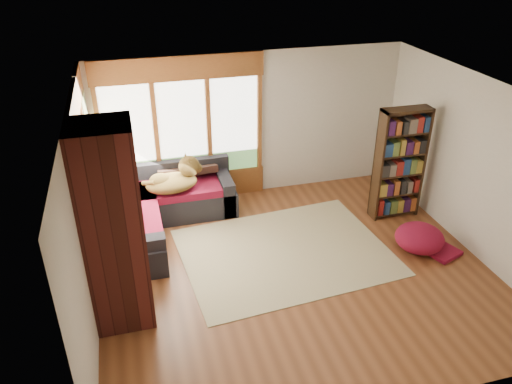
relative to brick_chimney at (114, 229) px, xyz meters
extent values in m
plane|color=brown|center=(2.40, 0.35, -1.30)|extent=(5.50, 5.50, 0.00)
plane|color=white|center=(2.40, 0.35, 1.30)|extent=(5.50, 5.50, 0.00)
cube|color=silver|center=(2.40, 2.85, 0.00)|extent=(5.50, 0.04, 2.60)
cube|color=silver|center=(2.40, -2.15, 0.00)|extent=(5.50, 0.04, 2.60)
cube|color=silver|center=(-0.35, 0.35, 0.00)|extent=(0.04, 5.00, 2.60)
cube|color=silver|center=(5.15, 0.35, 0.00)|extent=(0.04, 5.00, 2.60)
cube|color=brown|center=(1.20, 2.82, 0.05)|extent=(2.82, 0.10, 1.90)
cube|color=white|center=(1.20, 2.82, 0.05)|extent=(2.54, 0.09, 1.62)
cube|color=brown|center=(-0.32, 1.55, 0.05)|extent=(0.10, 2.62, 1.90)
cube|color=white|center=(-0.32, 1.55, 0.05)|extent=(0.09, 2.36, 1.62)
cube|color=#758254|center=(-0.29, 2.38, 0.45)|extent=(0.03, 0.72, 0.90)
cube|color=#471914|center=(0.00, 0.00, 0.00)|extent=(0.70, 0.70, 2.60)
cube|color=black|center=(0.75, 2.40, -1.09)|extent=(2.20, 0.90, 0.42)
cube|color=black|center=(0.75, 2.75, -0.69)|extent=(2.20, 0.20, 0.38)
cube|color=black|center=(1.75, 2.40, -1.00)|extent=(0.20, 0.90, 0.60)
cube|color=maroon|center=(0.65, 2.28, -0.82)|extent=(1.90, 0.66, 0.12)
cube|color=black|center=(0.10, 1.75, -1.09)|extent=(0.90, 2.20, 0.42)
cube|color=black|center=(-0.25, 1.75, -0.69)|extent=(0.20, 2.20, 0.38)
cube|color=black|center=(0.10, 0.75, -1.00)|extent=(0.90, 0.20, 0.60)
cube|color=maroon|center=(0.22, 1.40, -0.82)|extent=(0.66, 1.20, 0.12)
cube|color=maroon|center=(0.22, 2.35, -0.82)|extent=(0.66, 0.66, 0.12)
cube|color=beige|center=(2.40, 0.78, -1.29)|extent=(3.26, 2.60, 0.01)
cube|color=#342011|center=(4.93, 1.38, -0.35)|extent=(0.04, 0.27, 1.91)
cube|color=#342011|center=(4.15, 1.38, -0.35)|extent=(0.04, 0.27, 1.91)
cube|color=#342011|center=(4.54, 1.50, -0.35)|extent=(0.82, 0.02, 1.91)
cube|color=#342011|center=(4.54, 1.38, -1.24)|extent=(0.74, 0.25, 0.03)
cube|color=#342011|center=(4.54, 1.38, -0.88)|extent=(0.74, 0.25, 0.03)
cube|color=#342011|center=(4.54, 1.38, -0.52)|extent=(0.74, 0.25, 0.03)
cube|color=#342011|center=(4.54, 1.38, -0.15)|extent=(0.74, 0.25, 0.03)
cube|color=#342011|center=(4.54, 1.38, 0.21)|extent=(0.74, 0.25, 0.03)
cube|color=#342011|center=(4.54, 1.38, 0.57)|extent=(0.74, 0.25, 0.03)
cube|color=#726659|center=(4.54, 1.36, -0.35)|extent=(0.70, 0.19, 1.75)
ellipsoid|color=maroon|center=(4.41, 0.33, -1.09)|extent=(0.88, 0.88, 0.40)
ellipsoid|color=brown|center=(0.88, 2.16, -0.55)|extent=(0.92, 0.66, 0.29)
sphere|color=brown|center=(1.19, 2.20, -0.41)|extent=(0.39, 0.39, 0.34)
cone|color=brown|center=(1.13, 2.20, -0.27)|extent=(0.14, 0.14, 0.15)
ellipsoid|color=black|center=(0.05, 1.62, -0.57)|extent=(0.76, 0.92, 0.27)
sphere|color=black|center=(-0.05, 1.89, -0.44)|extent=(0.41, 0.41, 0.32)
cone|color=black|center=(-0.03, 1.84, -0.31)|extent=(0.15, 0.15, 0.14)
cube|color=#352019|center=(1.45, 2.61, -0.56)|extent=(0.45, 0.12, 0.45)
cube|color=#352019|center=(0.85, 2.61, -0.56)|extent=(0.45, 0.12, 0.45)
cube|color=#352019|center=(-0.08, 2.15, -0.56)|extent=(0.45, 0.12, 0.45)
cube|color=#352019|center=(-0.08, 1.05, -0.56)|extent=(0.45, 0.12, 0.45)
camera|label=1|loc=(0.32, -5.17, 3.14)|focal=35.00mm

